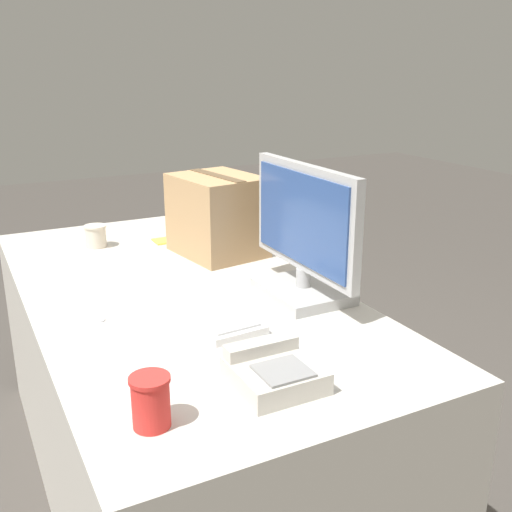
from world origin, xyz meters
The scene contains 10 objects.
ground_plane centered at (0.00, 0.00, 0.00)m, with size 12.00×12.00×0.00m, color #47423D.
office_desk centered at (0.00, 0.00, 0.36)m, with size 1.80×0.90×0.73m.
monitor centered at (0.25, 0.32, 0.91)m, with size 0.52×0.22×0.40m.
keyboard centered at (0.23, 0.01, 0.74)m, with size 0.44×0.19×0.03m.
desk_phone centered at (0.67, -0.02, 0.76)m, with size 0.19×0.18×0.08m.
paper_cup_left centered at (-0.55, -0.12, 0.77)m, with size 0.09×0.09×0.09m.
paper_cup_right centered at (0.70, -0.31, 0.78)m, with size 0.08×0.08×0.11m.
spoon centered at (0.11, -0.27, 0.73)m, with size 0.16×0.03×0.00m.
cardboard_box centered at (-0.27, 0.27, 0.87)m, with size 0.36×0.31×0.29m.
sticky_note_pad centered at (-0.50, 0.14, 0.73)m, with size 0.09×0.09×0.01m.
Camera 1 is at (1.70, -0.59, 1.41)m, focal length 42.00 mm.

